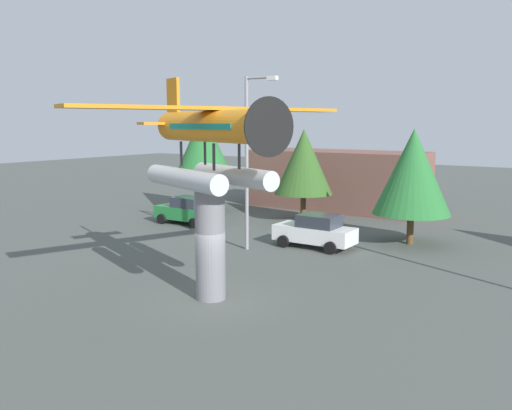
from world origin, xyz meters
TOP-DOWN VIEW (x-y plane):
  - ground_plane at (0.00, 0.00)m, footprint 140.00×140.00m
  - display_pedestal at (0.00, 0.00)m, footprint 1.10×1.10m
  - floatplane_monument at (0.12, -0.05)m, footprint 7.19×10.07m
  - car_near_green at (-10.50, 10.77)m, footprint 4.20×2.02m
  - car_mid_white at (-0.59, 9.45)m, footprint 4.20×2.02m
  - streetlight_primary at (-3.16, 7.16)m, footprint 1.84×0.28m
  - storefront_building at (-5.38, 22.00)m, footprint 13.23×5.19m
  - tree_west at (-13.16, 15.72)m, footprint 4.69×4.69m
  - tree_east at (-4.78, 15.73)m, footprint 3.80×3.80m
  - tree_center_back at (3.24, 13.01)m, footprint 4.08×4.08m

SIDE VIEW (x-z plane):
  - ground_plane at x=0.00m, z-range 0.00..0.00m
  - car_near_green at x=-10.50m, z-range 0.00..1.76m
  - car_mid_white at x=-0.59m, z-range 0.00..1.76m
  - display_pedestal at x=0.00m, z-range 0.00..4.16m
  - storefront_building at x=-5.38m, z-range 0.00..4.36m
  - tree_center_back at x=3.24m, z-range 0.81..6.96m
  - tree_east at x=-4.78m, z-range 0.90..6.95m
  - tree_west at x=-13.16m, z-range 1.03..8.33m
  - streetlight_primary at x=-3.16m, z-range 0.65..9.34m
  - floatplane_monument at x=0.12m, z-range 3.83..7.83m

